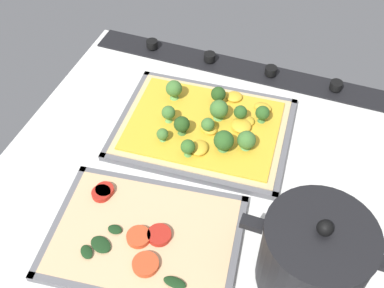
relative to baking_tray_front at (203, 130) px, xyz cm
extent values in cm
cube|color=silver|center=(-1.45, 10.25, -1.87)|extent=(74.79, 71.34, 3.00)
cube|color=black|center=(-1.45, -21.91, 0.03)|extent=(71.80, 7.00, 0.80)
cylinder|color=black|center=(-23.89, -21.91, 1.33)|extent=(2.80, 2.80, 1.80)
cylinder|color=black|center=(-8.93, -21.91, 1.33)|extent=(2.80, 2.80, 1.80)
cylinder|color=black|center=(6.02, -21.91, 1.33)|extent=(2.80, 2.80, 1.80)
cylinder|color=black|center=(20.98, -21.91, 1.33)|extent=(2.80, 2.80, 1.80)
cube|color=slate|center=(0.00, 0.00, -0.12)|extent=(37.20, 29.44, 0.50)
cube|color=slate|center=(0.90, -12.89, 0.28)|extent=(35.41, 3.65, 1.30)
cube|color=slate|center=(-0.90, 12.89, 0.28)|extent=(35.41, 3.65, 1.30)
cube|color=slate|center=(-17.06, -1.19, 0.28)|extent=(3.07, 27.06, 1.30)
cube|color=slate|center=(17.06, 1.19, 0.28)|extent=(3.07, 27.06, 1.30)
cube|color=#D3B77F|center=(0.00, 0.00, 0.63)|extent=(34.64, 26.88, 1.00)
cube|color=gold|center=(0.00, 0.00, 1.33)|extent=(31.84, 24.24, 0.40)
cone|color=#68AD54|center=(7.12, 1.46, 2.21)|extent=(1.57, 1.57, 1.35)
sphere|color=#427533|center=(7.12, 1.46, 3.95)|extent=(2.85, 2.85, 2.85)
cone|color=#68AD54|center=(-1.56, 1.69, 2.10)|extent=(1.51, 1.51, 1.14)
sphere|color=#427533|center=(-1.56, 1.69, 3.70)|extent=(2.74, 2.74, 2.74)
cone|color=#68AD54|center=(6.26, 6.83, 1.94)|extent=(1.31, 1.31, 0.81)
sphere|color=#427533|center=(6.26, 6.83, 3.24)|extent=(2.38, 2.38, 2.38)
cone|color=#4D8B3F|center=(-6.64, -3.70, 2.22)|extent=(1.52, 1.52, 1.38)
sphere|color=#2D5B23|center=(-6.64, -3.70, 3.95)|extent=(2.77, 2.77, 2.77)
cone|color=#4D8B3F|center=(-5.80, 4.96, 2.03)|extent=(2.18, 2.18, 0.99)
sphere|color=#2D5B23|center=(-5.80, 4.96, 4.01)|extent=(3.97, 3.97, 3.97)
cone|color=#68AD54|center=(-9.85, 3.09, 1.94)|extent=(2.02, 2.02, 0.82)
sphere|color=#427533|center=(-9.85, 3.09, 3.73)|extent=(3.66, 3.66, 3.66)
cone|color=#68AD54|center=(8.62, -5.46, 2.23)|extent=(1.94, 1.94, 1.39)
sphere|color=#427533|center=(8.62, -5.46, 4.25)|extent=(3.54, 3.54, 3.54)
cone|color=#427635|center=(-0.79, -7.17, 2.23)|extent=(1.74, 1.74, 1.39)
sphere|color=#264C1C|center=(-0.79, -7.17, 4.11)|extent=(3.16, 3.16, 3.16)
cone|color=#427635|center=(3.33, 3.73, 2.19)|extent=(1.78, 1.78, 1.32)
sphere|color=#264C1C|center=(3.33, 3.73, 4.07)|extent=(3.24, 3.24, 3.24)
cone|color=#5B9F46|center=(0.19, 8.72, 2.17)|extent=(1.56, 1.56, 1.28)
sphere|color=#386B28|center=(0.19, 8.72, 3.88)|extent=(2.84, 2.84, 2.84)
cone|color=#4D8B3F|center=(-10.93, -5.10, 2.16)|extent=(1.61, 1.61, 1.25)
sphere|color=#2D5B23|center=(-10.93, -5.10, 3.88)|extent=(2.93, 2.93, 2.93)
cone|color=#68AD54|center=(-2.30, -2.88, 2.10)|extent=(2.12, 2.12, 1.13)
sphere|color=#427533|center=(-2.30, -2.88, 4.11)|extent=(3.86, 3.86, 3.86)
ellipsoid|color=gold|center=(-1.70, 6.81, 2.15)|extent=(3.84, 4.43, 1.44)
ellipsoid|color=gold|center=(-8.16, -3.58, 2.02)|extent=(3.60, 3.46, 1.14)
ellipsoid|color=gold|center=(-7.50, -1.79, 2.19)|extent=(5.92, 5.96, 1.52)
ellipsoid|color=gold|center=(-10.36, -8.50, 2.09)|extent=(4.05, 3.23, 1.31)
ellipsoid|color=gold|center=(-1.26, 1.25, 2.11)|extent=(4.70, 4.25, 1.34)
ellipsoid|color=gold|center=(-3.66, -9.73, 2.06)|extent=(4.68, 4.59, 1.24)
cube|color=slate|center=(1.12, 27.62, -0.12)|extent=(35.24, 27.41, 0.50)
cube|color=slate|center=(2.52, 16.54, 0.28)|extent=(32.45, 5.27, 1.30)
cube|color=slate|center=(-14.43, 25.65, 0.28)|extent=(4.14, 23.48, 1.30)
cube|color=slate|center=(16.68, 29.58, 0.28)|extent=(4.14, 23.48, 1.30)
cube|color=#D9B080|center=(1.12, 27.62, 0.58)|extent=(32.56, 24.73, 0.90)
cylinder|color=#B22319|center=(11.74, 22.81, 1.53)|extent=(3.51, 3.51, 1.00)
cylinder|color=#D14723|center=(1.68, 28.67, 1.53)|extent=(4.13, 4.13, 1.00)
cylinder|color=#D14723|center=(-1.28, 32.89, 1.53)|extent=(4.37, 4.37, 1.00)
cylinder|color=#B22319|center=(11.51, 21.91, 1.53)|extent=(3.37, 3.37, 1.00)
cylinder|color=#B22319|center=(-1.47, 27.14, 1.53)|extent=(4.13, 4.13, 1.00)
ellipsoid|color=#193819|center=(6.14, 28.67, 1.43)|extent=(2.52, 1.80, 0.60)
ellipsoid|color=#193819|center=(-6.99, 34.13, 1.43)|extent=(3.83, 1.86, 0.60)
ellipsoid|color=#193819|center=(7.07, 32.10, 1.43)|extent=(4.64, 3.97, 0.60)
ellipsoid|color=#193819|center=(8.62, 34.13, 1.43)|extent=(3.34, 3.23, 0.60)
cylinder|color=black|center=(-26.33, 25.12, 6.10)|extent=(16.45, 16.45, 12.94)
cylinder|color=black|center=(-26.33, 25.12, 12.97)|extent=(16.78, 16.78, 0.80)
sphere|color=black|center=(-26.33, 25.12, 14.57)|extent=(2.40, 2.40, 2.40)
cube|color=black|center=(-16.30, 25.12, 10.24)|extent=(3.60, 2.00, 1.20)
camera|label=1|loc=(-20.73, 63.87, 70.97)|focal=43.84mm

